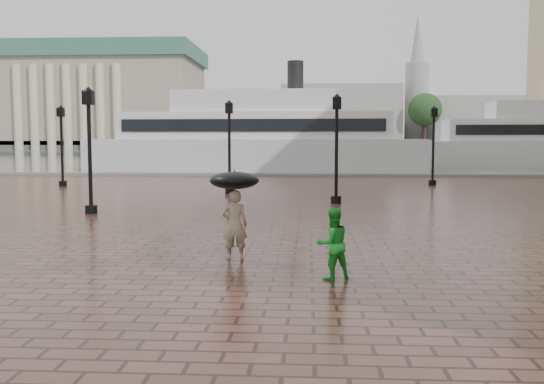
# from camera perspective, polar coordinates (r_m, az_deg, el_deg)

# --- Properties ---
(ground) EXTENTS (300.00, 300.00, 0.00)m
(ground) POSITION_cam_1_polar(r_m,az_deg,el_deg) (11.77, -5.65, -8.31)
(ground) COLOR #3C241B
(ground) RESTS_ON ground
(harbour_water) EXTENTS (240.00, 240.00, 0.00)m
(harbour_water) POSITION_cam_1_polar(r_m,az_deg,el_deg) (103.35, 2.40, 3.61)
(harbour_water) COLOR #4B585B
(harbour_water) RESTS_ON ground
(quay_edge) EXTENTS (80.00, 0.60, 0.30)m
(quay_edge) POSITION_cam_1_polar(r_m,az_deg,el_deg) (43.43, 0.99, 1.52)
(quay_edge) COLOR slate
(quay_edge) RESTS_ON ground
(far_shore) EXTENTS (300.00, 60.00, 2.00)m
(far_shore) POSITION_cam_1_polar(r_m,az_deg,el_deg) (171.32, 2.80, 4.54)
(far_shore) COLOR #4C4C47
(far_shore) RESTS_ON ground
(museum) EXTENTS (57.00, 32.50, 26.00)m
(museum) POSITION_cam_1_polar(r_m,az_deg,el_deg) (166.32, -16.78, 8.77)
(museum) COLOR gray
(museum) RESTS_ON ground
(distant_skyline) EXTENTS (102.50, 22.00, 33.00)m
(distant_skyline) POSITION_cam_1_polar(r_m,az_deg,el_deg) (167.95, 19.56, 7.13)
(distant_skyline) COLOR gray
(distant_skyline) RESTS_ON ground
(far_trees) EXTENTS (188.00, 8.00, 13.50)m
(far_trees) POSITION_cam_1_polar(r_m,az_deg,el_deg) (149.46, 2.73, 7.69)
(far_trees) COLOR #2D2119
(far_trees) RESTS_ON ground
(street_lamps) EXTENTS (21.44, 14.44, 4.40)m
(street_lamps) POSITION_cam_1_polar(r_m,az_deg,el_deg) (29.11, -3.36, 4.32)
(street_lamps) COLOR black
(street_lamps) RESTS_ON ground
(adult_pedestrian) EXTENTS (0.61, 0.43, 1.58)m
(adult_pedestrian) POSITION_cam_1_polar(r_m,az_deg,el_deg) (13.55, -3.54, -3.11)
(adult_pedestrian) COLOR gray
(adult_pedestrian) RESTS_ON ground
(child_pedestrian) EXTENTS (0.82, 0.74, 1.39)m
(child_pedestrian) POSITION_cam_1_polar(r_m,az_deg,el_deg) (11.75, 5.73, -4.87)
(child_pedestrian) COLOR green
(child_pedestrian) RESTS_ON ground
(ferry_near) EXTENTS (27.43, 7.52, 8.92)m
(ferry_near) POSITION_cam_1_polar(r_m,az_deg,el_deg) (50.08, -1.53, 5.07)
(ferry_near) COLOR silver
(ferry_near) RESTS_ON ground
(umbrella) EXTENTS (1.10, 1.10, 1.11)m
(umbrella) POSITION_cam_1_polar(r_m,az_deg,el_deg) (13.44, -3.56, 1.10)
(umbrella) COLOR black
(umbrella) RESTS_ON ground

